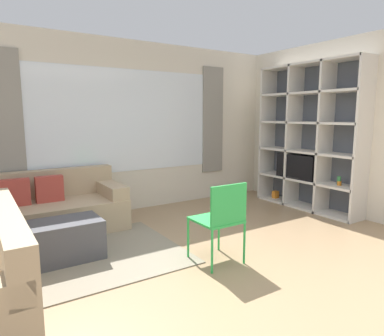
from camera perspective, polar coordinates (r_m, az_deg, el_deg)
The scene contains 8 objects.
ground_plane at distance 3.30m, azimuth 11.92°, elevation -19.23°, with size 16.00×16.00×0.00m, color #9E7F5B.
wall_back at distance 5.57m, azimuth -11.05°, elevation 6.75°, with size 6.71×0.11×2.70m.
wall_right at distance 6.06m, azimuth 20.84°, elevation 6.42°, with size 0.07×4.30×2.70m, color beige.
area_rug at distance 3.95m, azimuth -23.08°, elevation -14.80°, with size 2.85×1.63×0.01m, color gray.
shelving_unit at distance 5.95m, azimuth 19.03°, elevation 4.69°, with size 0.40×1.89×2.37m.
couch_main at distance 4.91m, azimuth -22.00°, elevation -6.50°, with size 1.75×0.89×0.80m.
ottoman at distance 3.97m, azimuth -20.38°, elevation -11.22°, with size 0.75×0.49×0.43m.
folding_chair at distance 3.55m, azimuth 4.88°, elevation -7.95°, with size 0.44×0.46×0.86m.
Camera 1 is at (-2.09, -2.04, 1.54)m, focal length 32.00 mm.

